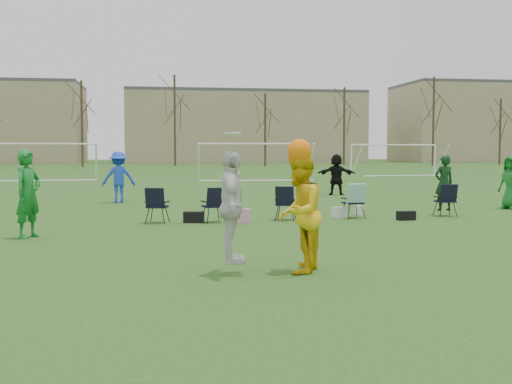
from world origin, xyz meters
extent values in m
plane|color=#244E18|center=(0.00, 0.00, 0.00)|extent=(260.00, 260.00, 0.00)
imported|color=#147225|center=(-5.27, 5.16, 1.00)|extent=(0.78, 0.87, 1.99)
imported|color=blue|center=(-3.81, 14.82, 0.97)|extent=(1.33, 0.87, 1.93)
imported|color=#126A22|center=(9.44, 10.12, 0.90)|extent=(0.84, 1.03, 1.81)
imported|color=black|center=(5.50, 17.61, 0.91)|extent=(1.76, 0.98, 1.81)
imported|color=silver|center=(-1.24, 0.18, 1.08)|extent=(0.51, 1.08, 1.79)
imported|color=yellow|center=(-0.13, 0.19, 0.97)|extent=(1.06, 1.16, 1.94)
sphere|color=orange|center=(-0.13, 0.19, 1.97)|extent=(0.39, 0.39, 0.39)
cylinder|color=white|center=(-1.21, 0.24, 2.24)|extent=(0.27, 0.27, 0.05)
imported|color=#0E3314|center=(6.20, 8.35, 0.99)|extent=(0.65, 0.46, 1.68)
cube|color=black|center=(-1.40, 7.63, 0.15)|extent=(0.59, 0.39, 0.30)
cube|color=pink|center=(-0.08, 7.28, 0.20)|extent=(0.39, 0.30, 0.40)
cube|color=#0F381C|center=(1.90, 7.68, 0.14)|extent=(0.49, 0.36, 0.28)
cube|color=silver|center=(2.91, 8.21, 0.16)|extent=(0.47, 0.38, 0.32)
cylinder|color=white|center=(3.71, 8.89, 0.15)|extent=(0.26, 0.26, 0.30)
cube|color=black|center=(4.58, 7.32, 0.13)|extent=(0.53, 0.33, 0.26)
cube|color=black|center=(-2.39, 7.74, 0.48)|extent=(0.74, 0.74, 0.96)
cube|color=black|center=(-0.87, 7.65, 0.48)|extent=(0.73, 0.73, 0.96)
cube|color=black|center=(1.22, 7.92, 0.48)|extent=(0.76, 0.76, 0.96)
cube|color=black|center=(3.27, 8.14, 0.48)|extent=(0.67, 0.67, 0.96)
cube|color=black|center=(6.20, 8.25, 0.48)|extent=(0.62, 0.62, 0.96)
cylinder|color=white|center=(-6.36, 34.32, 1.20)|extent=(0.12, 0.12, 2.40)
cylinder|color=white|center=(-10.00, 34.00, 2.40)|extent=(7.28, 0.76, 0.12)
cylinder|color=white|center=(0.36, 32.25, 1.20)|extent=(0.12, 0.12, 2.40)
cylinder|color=white|center=(7.64, 31.75, 1.20)|extent=(0.12, 0.12, 2.40)
cylinder|color=white|center=(4.00, 32.00, 2.40)|extent=(7.29, 0.63, 0.12)
cylinder|color=white|center=(12.39, 37.49, 1.20)|extent=(0.12, 0.12, 2.40)
cylinder|color=white|center=(19.61, 38.51, 1.20)|extent=(0.12, 0.12, 2.40)
cylinder|color=white|center=(16.00, 38.00, 2.40)|extent=(7.25, 1.13, 0.12)
cylinder|color=#382B21|center=(-11.00, 68.50, 5.10)|extent=(0.28, 0.28, 10.20)
cylinder|color=#382B21|center=(0.00, 71.50, 5.70)|extent=(0.28, 0.28, 11.40)
cylinder|color=#382B21|center=(11.00, 68.50, 4.50)|extent=(0.28, 0.28, 9.00)
cylinder|color=#382B21|center=(22.00, 71.50, 5.10)|extent=(0.28, 0.28, 10.20)
cylinder|color=#382B21|center=(33.00, 68.50, 5.70)|extent=(0.28, 0.28, 11.40)
cylinder|color=#382B21|center=(44.00, 71.50, 4.50)|extent=(0.28, 0.28, 9.00)
cube|color=tan|center=(12.00, 96.00, 5.50)|extent=(38.00, 16.00, 11.00)
cube|color=tan|center=(55.00, 96.00, 6.50)|extent=(30.00, 16.00, 13.00)
camera|label=1|loc=(-2.42, -9.88, 1.98)|focal=45.00mm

